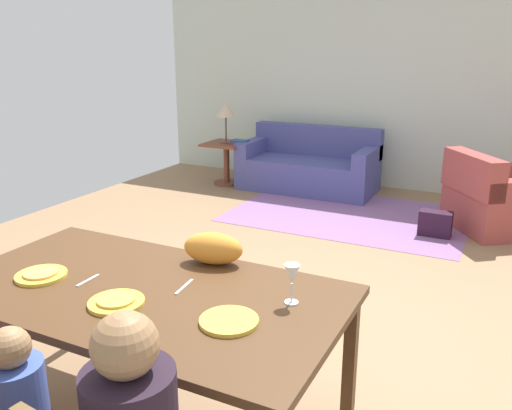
{
  "coord_description": "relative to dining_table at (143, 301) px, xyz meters",
  "views": [
    {
      "loc": [
        1.49,
        -2.92,
        1.87
      ],
      "look_at": [
        -0.01,
        0.09,
        0.85
      ],
      "focal_mm": 37.16,
      "sensor_mm": 36.0,
      "label": 1
    }
  ],
  "objects": [
    {
      "name": "pizza_near_child",
      "position": [
        0.0,
        -0.18,
        0.09
      ],
      "size": [
        0.17,
        0.17,
        0.01
      ],
      "primitive_type": "cylinder",
      "color": "gold",
      "rests_on": "plate_near_child"
    },
    {
      "name": "book_upper",
      "position": [
        -1.85,
        4.44,
        -0.07
      ],
      "size": [
        0.22,
        0.16,
        0.03
      ],
      "primitive_type": "cube",
      "color": "#294F7E",
      "rests_on": "book_lower"
    },
    {
      "name": "wine_glass",
      "position": [
        0.69,
        0.18,
        0.2
      ],
      "size": [
        0.07,
        0.07,
        0.19
      ],
      "color": "silver",
      "rests_on": "dining_table"
    },
    {
      "name": "table_lamp",
      "position": [
        -2.06,
        4.45,
        0.31
      ],
      "size": [
        0.26,
        0.26,
        0.54
      ],
      "color": "brown",
      "rests_on": "side_table"
    },
    {
      "name": "dining_table",
      "position": [
        0.0,
        0.0,
        0.0
      ],
      "size": [
        1.93,
        1.03,
        0.76
      ],
      "color": "#4F321B",
      "rests_on": "ground_plane"
    },
    {
      "name": "fork",
      "position": [
        -0.29,
        -0.05,
        0.07
      ],
      "size": [
        0.02,
        0.15,
        0.01
      ],
      "primitive_type": "cube",
      "rotation": [
        0.0,
        0.0,
        -0.0
      ],
      "color": "silver",
      "rests_on": "dining_table"
    },
    {
      "name": "cat",
      "position": [
        0.15,
        0.41,
        0.15
      ],
      "size": [
        0.35,
        0.22,
        0.17
      ],
      "primitive_type": "ellipsoid",
      "rotation": [
        0.0,
        0.0,
        0.21
      ],
      "color": "orange",
      "rests_on": "dining_table"
    },
    {
      "name": "knife",
      "position": [
        0.17,
        0.1,
        0.07
      ],
      "size": [
        0.03,
        0.17,
        0.01
      ],
      "primitive_type": "cube",
      "rotation": [
        0.0,
        0.0,
        0.11
      ],
      "color": "silver",
      "rests_on": "dining_table"
    },
    {
      "name": "handbag",
      "position": [
        0.87,
        3.55,
        -0.57
      ],
      "size": [
        0.32,
        0.16,
        0.26
      ],
      "primitive_type": "cube",
      "color": "black",
      "rests_on": "ground_plane"
    },
    {
      "name": "back_wall",
      "position": [
        0.02,
        5.31,
        0.65
      ],
      "size": [
        6.87,
        0.1,
        2.7
      ],
      "primitive_type": "cube",
      "color": "silver",
      "rests_on": "ground_plane"
    },
    {
      "name": "plate_near_man",
      "position": [
        -0.53,
        -0.12,
        0.07
      ],
      "size": [
        0.25,
        0.25,
        0.02
      ],
      "primitive_type": "cylinder",
      "color": "gold",
      "rests_on": "dining_table"
    },
    {
      "name": "book_lower",
      "position": [
        -1.89,
        4.44,
        -0.1
      ],
      "size": [
        0.22,
        0.16,
        0.03
      ],
      "primitive_type": "cube",
      "color": "maroon",
      "rests_on": "side_table"
    },
    {
      "name": "ground_plane",
      "position": [
        0.02,
        1.89,
        -0.71
      ],
      "size": [
        6.87,
        6.76,
        0.02
      ],
      "primitive_type": "cube",
      "color": "#926F4E"
    },
    {
      "name": "plate_near_child",
      "position": [
        0.0,
        -0.18,
        0.07
      ],
      "size": [
        0.25,
        0.25,
        0.02
      ],
      "primitive_type": "cylinder",
      "color": "yellow",
      "rests_on": "dining_table"
    },
    {
      "name": "couch",
      "position": [
        -0.94,
        4.71,
        -0.39
      ],
      "size": [
        1.77,
        0.86,
        0.82
      ],
      "color": "#484C8E",
      "rests_on": "ground_plane"
    },
    {
      "name": "armchair",
      "position": [
        1.38,
        4.01,
        -0.38
      ],
      "size": [
        1.2,
        1.2,
        0.82
      ],
      "color": "#A0443F",
      "rests_on": "ground_plane"
    },
    {
      "name": "area_rug",
      "position": [
        -0.12,
        3.85,
        -0.69
      ],
      "size": [
        2.6,
        1.8,
        0.01
      ],
      "primitive_type": "cube",
      "color": "#8D6298",
      "rests_on": "ground_plane"
    },
    {
      "name": "pizza_near_man",
      "position": [
        -0.53,
        -0.12,
        0.09
      ],
      "size": [
        0.17,
        0.17,
        0.01
      ],
      "primitive_type": "cylinder",
      "color": "#E4A14E",
      "rests_on": "plate_near_man"
    },
    {
      "name": "plate_near_woman",
      "position": [
        0.53,
        -0.1,
        0.07
      ],
      "size": [
        0.25,
        0.25,
        0.02
      ],
      "primitive_type": "cylinder",
      "color": "yellow",
      "rests_on": "dining_table"
    },
    {
      "name": "side_table",
      "position": [
        -2.06,
        4.45,
        -0.32
      ],
      "size": [
        0.56,
        0.56,
        0.58
      ],
      "color": "brown",
      "rests_on": "ground_plane"
    }
  ]
}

